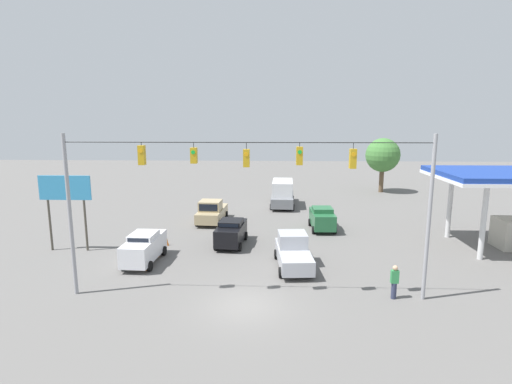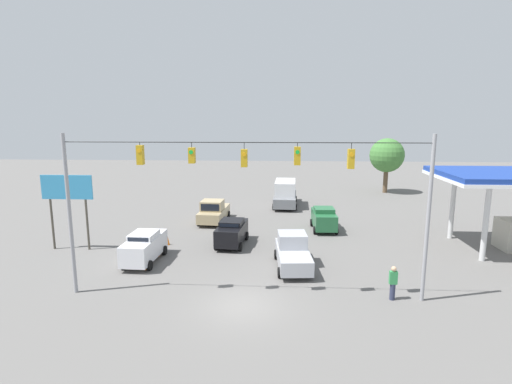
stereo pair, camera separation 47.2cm
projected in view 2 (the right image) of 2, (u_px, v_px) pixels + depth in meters
The scene contains 14 objects.
ground_plane at pixel (243, 306), 20.39m from camera, with size 140.00×140.00×0.00m, color #605E5B.
overhead_signal_span at pixel (245, 191), 20.42m from camera, with size 18.86×0.38×8.69m.
sedan_green_oncoming_far at pixel (324, 218), 33.97m from camera, with size 2.07×3.89×1.95m.
pickup_truck_silver_crossing_near at pixel (293, 252), 25.55m from camera, with size 2.44×5.14×2.12m.
box_truck_grey_oncoming_deep at pixel (285, 193), 43.31m from camera, with size 2.76×7.01×2.80m.
pickup_truck_tan_withflow_far at pixel (214, 212), 36.62m from camera, with size 2.54×5.24×2.12m.
sedan_black_withflow_mid at pixel (232, 232), 30.03m from camera, with size 2.31×4.36×1.92m.
sedan_white_parked_shoulder at pixel (144, 247), 26.45m from camera, with size 2.08×4.58×2.01m.
traffic_cone_nearest at pixel (146, 264), 25.20m from camera, with size 0.31×0.31×0.69m, color orange.
traffic_cone_second at pixel (157, 252), 27.59m from camera, with size 0.31×0.31×0.69m, color orange.
traffic_cone_third at pixel (168, 240), 30.08m from camera, with size 0.31×0.31×0.69m, color orange.
roadside_billboard at pixel (67, 195), 28.44m from camera, with size 3.71×0.16×5.47m.
pedestrian at pixel (393, 283), 20.90m from camera, with size 0.40×0.28×1.84m.
tree_horizon_left at pixel (387, 156), 50.50m from camera, with size 4.30×4.30×6.94m.
Camera 2 is at (-1.67, 18.92, 9.44)m, focal length 28.00 mm.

